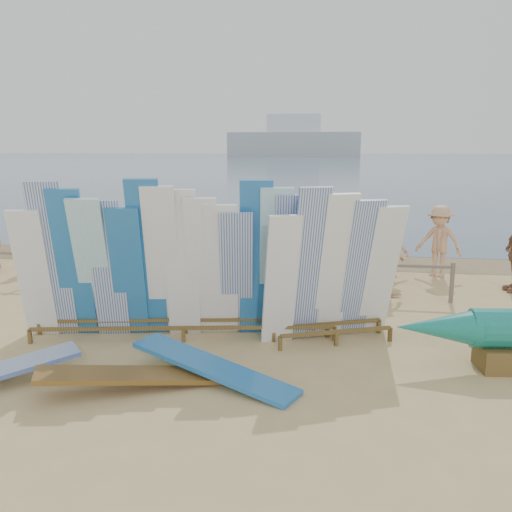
% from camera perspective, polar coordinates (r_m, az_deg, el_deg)
% --- Properties ---
extents(ground, '(160.00, 160.00, 0.00)m').
position_cam_1_polar(ground, '(10.25, -11.81, -8.10)').
color(ground, tan).
rests_on(ground, ground).
extents(ocean, '(320.00, 240.00, 0.02)m').
position_cam_1_polar(ocean, '(137.11, 7.24, 9.99)').
color(ocean, '#415B74').
rests_on(ocean, ground).
extents(wet_sand_strip, '(40.00, 2.60, 0.01)m').
position_cam_1_polar(wet_sand_strip, '(16.94, -3.40, -0.09)').
color(wet_sand_strip, olive).
rests_on(wet_sand_strip, ground).
extents(distant_ship, '(45.00, 8.00, 14.00)m').
position_cam_1_polar(distant_ship, '(189.67, 3.99, 12.05)').
color(distant_ship, '#999EA3').
rests_on(distant_ship, ocean).
extents(fence, '(12.08, 0.08, 0.90)m').
position_cam_1_polar(fence, '(12.82, -7.31, -1.05)').
color(fence, '#716355').
rests_on(fence, ground).
extents(main_surfboard_rack, '(5.78, 1.63, 2.88)m').
position_cam_1_polar(main_surfboard_rack, '(9.62, -7.78, -1.30)').
color(main_surfboard_rack, brown).
rests_on(main_surfboard_rack, ground).
extents(side_surfboard_rack, '(2.47, 1.53, 2.76)m').
position_cam_1_polar(side_surfboard_rack, '(9.44, 8.17, -1.78)').
color(side_surfboard_rack, brown).
rests_on(side_surfboard_rack, ground).
extents(vendor_table, '(0.81, 0.61, 1.00)m').
position_cam_1_polar(vendor_table, '(10.46, 5.95, -5.58)').
color(vendor_table, brown).
rests_on(vendor_table, ground).
extents(flat_board_d, '(2.69, 1.56, 0.41)m').
position_cam_1_polar(flat_board_d, '(8.22, -4.47, -12.92)').
color(flat_board_d, '#2269AD').
rests_on(flat_board_d, ground).
extents(flat_board_c, '(2.68, 1.62, 0.40)m').
position_cam_1_polar(flat_board_c, '(8.15, -12.54, -13.42)').
color(flat_board_c, brown).
rests_on(flat_board_c, ground).
extents(beach_chair_left, '(0.65, 0.66, 0.83)m').
position_cam_1_polar(beach_chair_left, '(13.91, -9.22, -1.76)').
color(beach_chair_left, red).
rests_on(beach_chair_left, ground).
extents(beach_chair_right, '(0.71, 0.73, 0.92)m').
position_cam_1_polar(beach_chair_right, '(13.31, 2.01, -2.09)').
color(beach_chair_right, red).
rests_on(beach_chair_right, ground).
extents(stroller, '(0.72, 0.91, 1.13)m').
position_cam_1_polar(stroller, '(13.05, 1.01, -1.54)').
color(stroller, red).
rests_on(stroller, ground).
extents(beachgoer_2, '(0.71, 1.01, 1.88)m').
position_cam_1_polar(beachgoer_2, '(13.92, -14.06, 1.00)').
color(beachgoer_2, beige).
rests_on(beachgoer_2, ground).
extents(beachgoer_1, '(0.75, 0.64, 1.81)m').
position_cam_1_polar(beachgoer_1, '(16.21, -21.34, 1.86)').
color(beachgoer_1, '#8C6042').
rests_on(beachgoer_1, ground).
extents(beachgoer_11, '(0.82, 1.56, 1.60)m').
position_cam_1_polar(beachgoer_11, '(17.26, -12.57, 2.57)').
color(beachgoer_11, beige).
rests_on(beachgoer_11, ground).
extents(beachgoer_3, '(0.57, 1.20, 1.80)m').
position_cam_1_polar(beachgoer_3, '(16.03, -6.43, 2.47)').
color(beachgoer_3, tan).
rests_on(beachgoer_3, ground).
extents(beachgoer_6, '(0.51, 0.87, 1.69)m').
position_cam_1_polar(beachgoer_6, '(14.45, 6.67, 1.25)').
color(beachgoer_6, tan).
rests_on(beachgoer_6, ground).
extents(beachgoer_8, '(0.79, 0.96, 1.78)m').
position_cam_1_polar(beachgoer_8, '(12.93, 13.83, -0.01)').
color(beachgoer_8, beige).
rests_on(beachgoer_8, ground).
extents(beachgoer_7, '(0.60, 0.63, 1.54)m').
position_cam_1_polar(beachgoer_7, '(15.13, 13.33, 1.20)').
color(beachgoer_7, '#8C6042').
rests_on(beachgoer_7, ground).
extents(beachgoer_extra_0, '(1.31, 1.03, 1.89)m').
position_cam_1_polar(beachgoer_extra_0, '(15.02, 18.71, 1.50)').
color(beachgoer_extra_0, tan).
rests_on(beachgoer_extra_0, ground).
extents(beachgoer_9, '(1.11, 0.94, 1.62)m').
position_cam_1_polar(beachgoer_9, '(14.56, 14.15, 0.92)').
color(beachgoer_9, tan).
rests_on(beachgoer_9, ground).
extents(beachgoer_5, '(1.78, 1.03, 1.82)m').
position_cam_1_polar(beachgoer_5, '(16.49, 2.64, 2.82)').
color(beachgoer_5, beige).
rests_on(beachgoer_5, ground).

